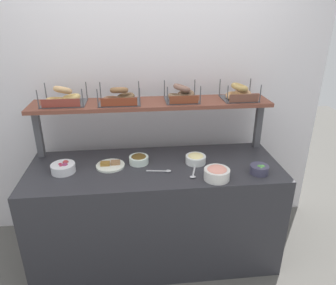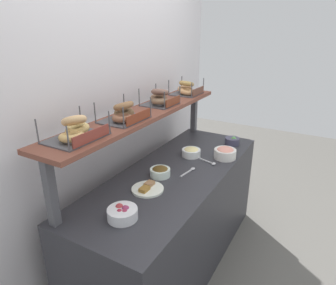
{
  "view_description": "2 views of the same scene",
  "coord_description": "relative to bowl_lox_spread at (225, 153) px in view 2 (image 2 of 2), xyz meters",
  "views": [
    {
      "loc": [
        -0.13,
        -2.13,
        1.97
      ],
      "look_at": [
        0.11,
        0.08,
        1.01
      ],
      "focal_mm": 33.71,
      "sensor_mm": 36.0,
      "label": 1
    },
    {
      "loc": [
        -1.79,
        -0.95,
        1.88
      ],
      "look_at": [
        0.06,
        0.1,
        1.04
      ],
      "focal_mm": 32.03,
      "sensor_mm": 36.0,
      "label": 2
    }
  ],
  "objects": [
    {
      "name": "ground_plane",
      "position": [
        -0.42,
        0.24,
        -0.9
      ],
      "size": [
        8.0,
        8.0,
        0.0
      ],
      "primitive_type": "plane",
      "color": "#595651"
    },
    {
      "name": "back_wall",
      "position": [
        -0.42,
        0.79,
        0.3
      ],
      "size": [
        3.11,
        0.06,
        2.4
      ],
      "primitive_type": "cube",
      "color": "silver",
      "rests_on": "ground_plane"
    },
    {
      "name": "deli_counter",
      "position": [
        -0.42,
        0.24,
        -0.47
      ],
      "size": [
        1.91,
        0.7,
        0.85
      ],
      "primitive_type": "cube",
      "color": "#2D2D33",
      "rests_on": "ground_plane"
    },
    {
      "name": "shelf_riser_left",
      "position": [
        -1.31,
        0.51,
        0.15
      ],
      "size": [
        0.05,
        0.05,
        0.4
      ],
      "primitive_type": "cube",
      "color": "#4C4C51",
      "rests_on": "deli_counter"
    },
    {
      "name": "shelf_riser_right",
      "position": [
        0.48,
        0.51,
        0.15
      ],
      "size": [
        0.05,
        0.05,
        0.4
      ],
      "primitive_type": "cube",
      "color": "#4C4C51",
      "rests_on": "deli_counter"
    },
    {
      "name": "upper_shelf",
      "position": [
        -0.42,
        0.51,
        0.37
      ],
      "size": [
        1.87,
        0.32,
        0.03
      ],
      "primitive_type": "cube",
      "color": "brown",
      "rests_on": "shelf_riser_left"
    },
    {
      "name": "bowl_lox_spread",
      "position": [
        0.0,
        0.0,
        0.0
      ],
      "size": [
        0.18,
        0.18,
        0.1
      ],
      "color": "silver",
      "rests_on": "deli_counter"
    },
    {
      "name": "bowl_veggie_mix",
      "position": [
        0.33,
        0.05,
        -0.01
      ],
      "size": [
        0.13,
        0.13,
        0.07
      ],
      "color": "#403E56",
      "rests_on": "deli_counter"
    },
    {
      "name": "bowl_chocolate_spread",
      "position": [
        -0.54,
        0.3,
        -0.01
      ],
      "size": [
        0.15,
        0.15,
        0.07
      ],
      "color": "white",
      "rests_on": "deli_counter"
    },
    {
      "name": "bowl_egg_salad",
      "position": [
        -0.1,
        0.26,
        -0.01
      ],
      "size": [
        0.16,
        0.16,
        0.08
      ],
      "color": "white",
      "rests_on": "deli_counter"
    },
    {
      "name": "bowl_beet_salad",
      "position": [
        -1.09,
        0.22,
        -0.01
      ],
      "size": [
        0.17,
        0.17,
        0.08
      ],
      "color": "silver",
      "rests_on": "deli_counter"
    },
    {
      "name": "serving_plate_white",
      "position": [
        -0.75,
        0.27,
        -0.04
      ],
      "size": [
        0.22,
        0.22,
        0.04
      ],
      "color": "white",
      "rests_on": "deli_counter"
    },
    {
      "name": "serving_spoon_near_plate",
      "position": [
        -0.15,
        0.07,
        -0.04
      ],
      "size": [
        0.07,
        0.17,
        0.01
      ],
      "color": "#B7B7BC",
      "rests_on": "deli_counter"
    },
    {
      "name": "serving_spoon_by_edge",
      "position": [
        -0.37,
        0.15,
        -0.04
      ],
      "size": [
        0.18,
        0.04,
        0.01
      ],
      "color": "#B7B7BC",
      "rests_on": "deli_counter"
    },
    {
      "name": "bagel_basket_plain",
      "position": [
        -1.09,
        0.52,
        0.43
      ],
      "size": [
        0.33,
        0.26,
        0.16
      ],
      "color": "#4C4C51",
      "rests_on": "upper_shelf"
    },
    {
      "name": "bagel_basket_cinnamon_raisin",
      "position": [
        -0.67,
        0.5,
        0.43
      ],
      "size": [
        0.32,
        0.25,
        0.14
      ],
      "color": "#4C4C51",
      "rests_on": "upper_shelf"
    },
    {
      "name": "bagel_basket_poppy",
      "position": [
        -0.18,
        0.51,
        0.43
      ],
      "size": [
        0.28,
        0.26,
        0.14
      ],
      "color": "#4C4C51",
      "rests_on": "upper_shelf"
    },
    {
      "name": "bagel_basket_sesame",
      "position": [
        0.28,
        0.51,
        0.43
      ],
      "size": [
        0.27,
        0.26,
        0.14
      ],
      "color": "#4C4C51",
      "rests_on": "upper_shelf"
    }
  ]
}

